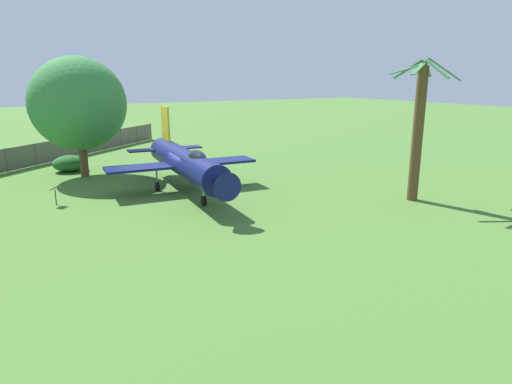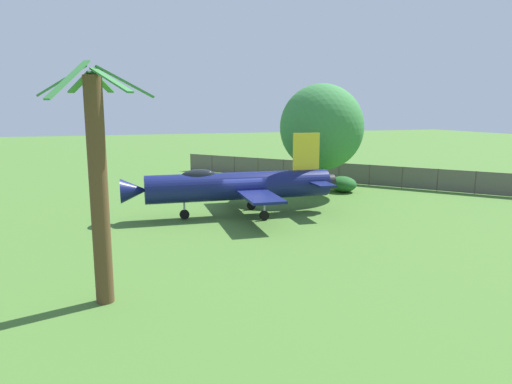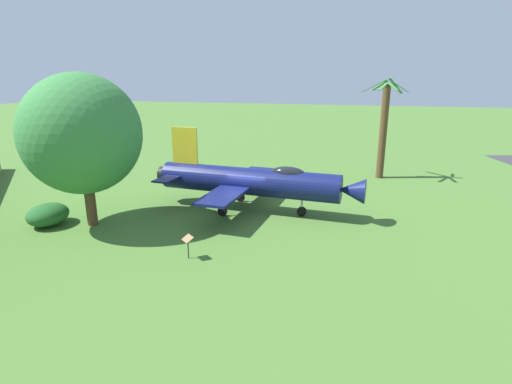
# 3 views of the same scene
# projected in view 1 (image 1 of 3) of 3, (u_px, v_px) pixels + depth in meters

# --- Properties ---
(ground_plane) EXTENTS (200.00, 200.00, 0.00)m
(ground_plane) POSITION_uv_depth(u_px,v_px,m) (186.00, 192.00, 29.02)
(ground_plane) COLOR #47722D
(display_jet) EXTENTS (13.78, 9.81, 5.23)m
(display_jet) POSITION_uv_depth(u_px,v_px,m) (187.00, 163.00, 28.20)
(display_jet) COLOR #111951
(display_jet) RESTS_ON ground_plane
(shade_tree) EXTENTS (6.40, 6.80, 8.70)m
(shade_tree) POSITION_uv_depth(u_px,v_px,m) (78.00, 104.00, 32.28)
(shade_tree) COLOR brown
(shade_tree) RESTS_ON ground_plane
(palm_tree) EXTENTS (3.71, 3.84, 8.30)m
(palm_tree) POSITION_uv_depth(u_px,v_px,m) (418.00, 132.00, 26.19)
(palm_tree) COLOR brown
(palm_tree) RESTS_ON ground_plane
(perimeter_fence) EXTENTS (24.28, 28.73, 1.88)m
(perimeter_fence) POSITION_uv_depth(u_px,v_px,m) (21.00, 157.00, 36.07)
(perimeter_fence) COLOR #4C4238
(perimeter_fence) RESTS_ON ground_plane
(shrub_near_fence) EXTENTS (2.18, 2.53, 1.28)m
(shrub_near_fence) POSITION_uv_depth(u_px,v_px,m) (69.00, 163.00, 35.17)
(shrub_near_fence) COLOR #235B26
(shrub_near_fence) RESTS_ON ground_plane
(info_plaque) EXTENTS (0.71, 0.69, 1.14)m
(info_plaque) POSITION_uv_depth(u_px,v_px,m) (55.00, 191.00, 25.87)
(info_plaque) COLOR #333333
(info_plaque) RESTS_ON ground_plane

